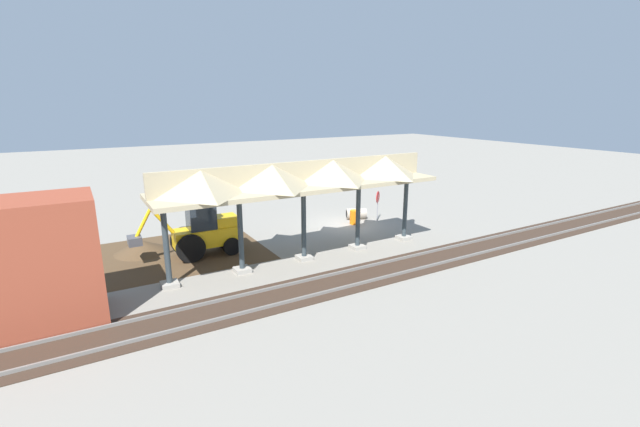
{
  "coord_description": "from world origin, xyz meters",
  "views": [
    {
      "loc": [
        14.52,
        21.84,
        7.56
      ],
      "look_at": [
        3.01,
        2.06,
        1.6
      ],
      "focal_mm": 24.0,
      "sensor_mm": 36.0,
      "label": 1
    }
  ],
  "objects_px": {
    "stop_sign": "(378,200)",
    "traffic_barrel": "(354,217)",
    "brick_utility_building": "(30,265)",
    "concrete_pipe": "(356,214)",
    "backhoe": "(203,231)"
  },
  "relations": [
    {
      "from": "stop_sign",
      "to": "traffic_barrel",
      "type": "distance_m",
      "value": 1.95
    },
    {
      "from": "brick_utility_building",
      "to": "stop_sign",
      "type": "bearing_deg",
      "value": -165.27
    },
    {
      "from": "concrete_pipe",
      "to": "traffic_barrel",
      "type": "height_order",
      "value": "traffic_barrel"
    },
    {
      "from": "stop_sign",
      "to": "brick_utility_building",
      "type": "relative_size",
      "value": 0.44
    },
    {
      "from": "brick_utility_building",
      "to": "traffic_barrel",
      "type": "bearing_deg",
      "value": -163.14
    },
    {
      "from": "stop_sign",
      "to": "backhoe",
      "type": "height_order",
      "value": "backhoe"
    },
    {
      "from": "stop_sign",
      "to": "traffic_barrel",
      "type": "xyz_separation_m",
      "value": [
        1.67,
        -0.23,
        -0.98
      ]
    },
    {
      "from": "traffic_barrel",
      "to": "concrete_pipe",
      "type": "bearing_deg",
      "value": -130.96
    },
    {
      "from": "concrete_pipe",
      "to": "backhoe",
      "type": "bearing_deg",
      "value": 9.76
    },
    {
      "from": "brick_utility_building",
      "to": "traffic_barrel",
      "type": "distance_m",
      "value": 17.67
    },
    {
      "from": "stop_sign",
      "to": "traffic_barrel",
      "type": "height_order",
      "value": "stop_sign"
    },
    {
      "from": "concrete_pipe",
      "to": "brick_utility_building",
      "type": "xyz_separation_m",
      "value": [
        17.65,
        6.05,
        1.9
      ]
    },
    {
      "from": "stop_sign",
      "to": "backhoe",
      "type": "relative_size",
      "value": 0.38
    },
    {
      "from": "backhoe",
      "to": "concrete_pipe",
      "type": "height_order",
      "value": "backhoe"
    },
    {
      "from": "backhoe",
      "to": "concrete_pipe",
      "type": "distance_m",
      "value": 10.9
    }
  ]
}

